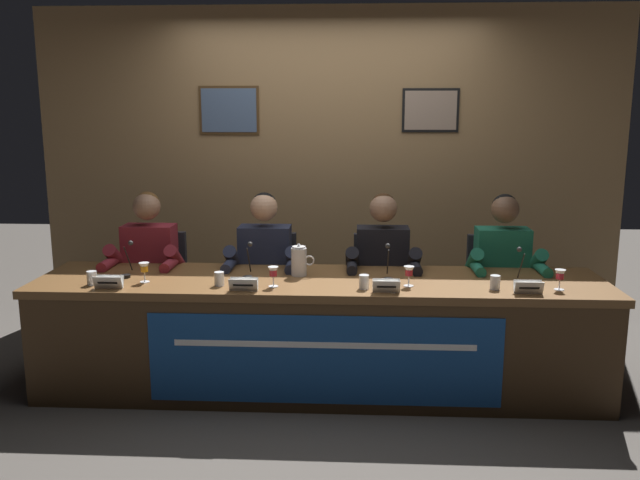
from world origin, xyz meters
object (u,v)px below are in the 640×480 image
(microphone_far_right, at_px, (522,272))
(chair_center_right, at_px, (381,299))
(panelist_center_left, at_px, (264,267))
(juice_glass_far_right, at_px, (560,276))
(juice_glass_far_left, at_px, (144,269))
(panelist_far_left, at_px, (147,266))
(conference_table, at_px, (319,318))
(panelist_center_right, at_px, (383,269))
(nameplate_far_left, at_px, (109,282))
(microphone_far_left, at_px, (127,265))
(juice_glass_center_left, at_px, (273,273))
(juice_glass_center_right, at_px, (409,272))
(water_cup_center_right, at_px, (364,283))
(panelist_far_right, at_px, (504,270))
(chair_far_right, at_px, (496,301))
(chair_far_left, at_px, (157,296))
(nameplate_far_right, at_px, (529,287))
(chair_center_left, at_px, (268,297))
(water_cup_center_left, at_px, (219,280))
(microphone_center_right, at_px, (388,268))
(nameplate_center_left, at_px, (243,284))
(microphone_center_left, at_px, (248,266))
(water_cup_far_right, at_px, (495,283))
(water_cup_far_left, at_px, (92,279))
(nameplate_center_right, at_px, (386,286))
(water_pitcher_central, at_px, (299,261))

(microphone_far_right, bearing_deg, chair_center_right, 141.88)
(panelist_center_left, height_order, chair_center_right, panelist_center_left)
(juice_glass_far_right, bearing_deg, juice_glass_far_left, 178.92)
(panelist_far_left, bearing_deg, juice_glass_far_right, -12.08)
(conference_table, bearing_deg, panelist_center_right, 50.39)
(nameplate_far_left, bearing_deg, microphone_far_left, 87.53)
(microphone_far_right, bearing_deg, juice_glass_far_left, -178.18)
(panelist_far_left, xyz_separation_m, juice_glass_center_left, (0.96, -0.59, 0.11))
(juice_glass_center_right, distance_m, water_cup_center_right, 0.29)
(chair_center_right, relative_size, water_cup_center_right, 10.52)
(panelist_center_left, distance_m, panelist_far_right, 1.65)
(chair_far_right, bearing_deg, juice_glass_far_left, -162.68)
(chair_far_left, height_order, nameplate_far_left, chair_far_left)
(chair_far_right, height_order, nameplate_far_right, chair_far_right)
(panelist_far_right, bearing_deg, panelist_far_left, 180.00)
(water_cup_center_right, bearing_deg, microphone_far_left, 171.49)
(juice_glass_center_right, bearing_deg, chair_far_left, 157.66)
(water_cup_center_right, distance_m, chair_far_right, 1.30)
(chair_center_left, bearing_deg, panelist_far_right, -6.89)
(water_cup_center_left, height_order, microphone_center_right, microphone_center_right)
(nameplate_center_left, distance_m, water_cup_center_right, 0.72)
(water_cup_center_right, bearing_deg, juice_glass_center_right, 15.01)
(chair_center_left, bearing_deg, nameplate_far_right, -27.91)
(panelist_far_left, xyz_separation_m, water_cup_center_left, (0.63, -0.58, 0.06))
(microphone_center_left, relative_size, chair_center_right, 0.24)
(chair_center_right, distance_m, water_cup_far_right, 1.06)
(nameplate_far_left, bearing_deg, chair_center_right, 27.90)
(microphone_center_right, bearing_deg, chair_far_right, 35.79)
(water_cup_center_left, bearing_deg, water_cup_far_left, -178.39)
(microphone_center_left, height_order, chair_center_right, microphone_center_left)
(nameplate_center_right, bearing_deg, panelist_center_right, 89.35)
(nameplate_far_right, bearing_deg, water_pitcher_central, 165.02)
(panelist_far_left, height_order, water_pitcher_central, panelist_far_left)
(microphone_center_left, bearing_deg, nameplate_far_right, -9.87)
(chair_center_left, distance_m, water_cup_center_left, 0.87)
(water_cup_center_left, xyz_separation_m, water_pitcher_central, (0.46, 0.28, 0.06))
(panelist_center_right, distance_m, water_cup_far_right, 0.87)
(juice_glass_far_right, xyz_separation_m, water_cup_far_right, (-0.38, -0.01, -0.05))
(panelist_far_left, bearing_deg, nameplate_center_left, -40.94)
(conference_table, distance_m, juice_glass_center_left, 0.42)
(nameplate_center_left, height_order, water_cup_center_left, water_cup_center_left)
(nameplate_center_left, bearing_deg, chair_center_left, 88.46)
(chair_center_left, xyz_separation_m, juice_glass_center_left, (0.14, -0.79, 0.38))
(conference_table, distance_m, panelist_center_left, 0.68)
(water_cup_center_left, distance_m, nameplate_center_right, 1.01)
(panelist_far_left, height_order, juice_glass_center_right, panelist_far_left)
(chair_far_left, relative_size, microphone_far_left, 4.14)
(nameplate_center_left, xyz_separation_m, chair_center_right, (0.85, 0.89, -0.34))
(microphone_center_right, distance_m, juice_glass_far_right, 1.02)
(conference_table, relative_size, chair_center_left, 4.02)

